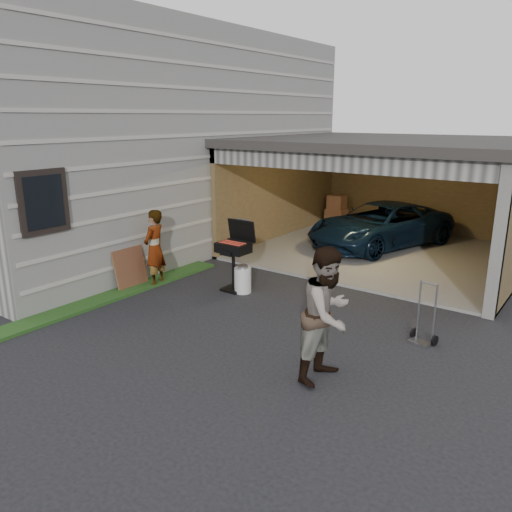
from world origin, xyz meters
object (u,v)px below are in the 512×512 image
at_px(woman, 155,248).
at_px(propane_tank, 243,280).
at_px(plywood_panel, 130,268).
at_px(hand_truck, 423,331).
at_px(bbq_grill, 234,250).
at_px(minivan, 380,227).
at_px(man, 328,314).

relative_size(woman, propane_tank, 3.13).
height_order(plywood_panel, hand_truck, hand_truck).
height_order(woman, bbq_grill, woman).
height_order(bbq_grill, plywood_panel, bbq_grill).
height_order(minivan, bbq_grill, bbq_grill).
relative_size(minivan, woman, 2.61).
xyz_separation_m(man, hand_truck, (0.70, 1.85, -0.72)).
height_order(propane_tank, plywood_panel, plywood_panel).
xyz_separation_m(woman, plywood_panel, (-0.30, -0.41, -0.38)).
distance_m(bbq_grill, plywood_panel, 2.18).
xyz_separation_m(man, plywood_panel, (-4.99, 0.86, -0.50)).
xyz_separation_m(woman, bbq_grill, (1.50, 0.75, 0.04)).
bearing_deg(woman, minivan, 140.54).
distance_m(woman, plywood_panel, 0.64).
bearing_deg(woman, plywood_panel, -51.12).
distance_m(minivan, man, 7.22).
height_order(man, bbq_grill, man).
height_order(minivan, propane_tank, minivan).
distance_m(minivan, bbq_grill, 4.98).
bearing_deg(propane_tank, man, -34.00).
bearing_deg(propane_tank, plywood_panel, -150.48).
relative_size(propane_tank, hand_truck, 0.52).
xyz_separation_m(minivan, bbq_grill, (-1.03, -4.86, 0.26)).
distance_m(man, plywood_panel, 5.09).
bearing_deg(minivan, bbq_grill, -83.73).
xyz_separation_m(man, propane_tank, (-2.97, 2.01, -0.66)).
distance_m(man, bbq_grill, 3.78).
bearing_deg(woman, bbq_grill, 101.25).
relative_size(man, propane_tank, 3.58).
distance_m(woman, bbq_grill, 1.68).
relative_size(bbq_grill, propane_tank, 2.78).
bearing_deg(plywood_panel, propane_tank, 29.52).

